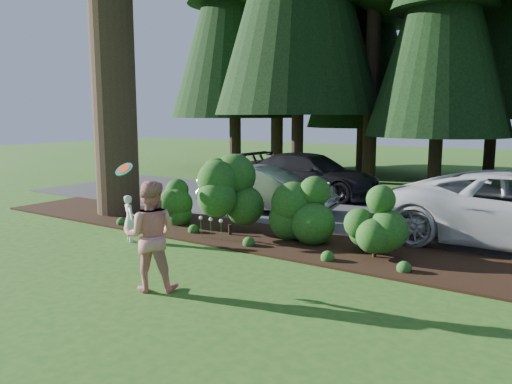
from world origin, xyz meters
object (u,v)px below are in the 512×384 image
child (129,218)px  adult (150,236)px  car_silver_wagon (267,189)px  car_dark_suv (311,175)px  frisbee (124,169)px

child → adult: 3.45m
car_silver_wagon → child: (-0.79, -4.69, -0.16)m
car_silver_wagon → car_dark_suv: size_ratio=0.79×
car_dark_suv → child: car_dark_suv is taller
car_dark_suv → frisbee: size_ratio=11.67×
car_silver_wagon → adult: 7.01m
frisbee → car_dark_suv: bearing=83.5°
car_silver_wagon → car_dark_suv: bearing=-5.1°
child → adult: (2.77, -2.03, 0.38)m
frisbee → adult: bearing=-35.8°
car_silver_wagon → adult: (1.98, -6.72, 0.22)m
car_silver_wagon → child: bearing=160.3°
child → car_silver_wagon: bearing=-75.3°
car_dark_suv → child: 8.11m
car_dark_suv → adult: size_ratio=2.81×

